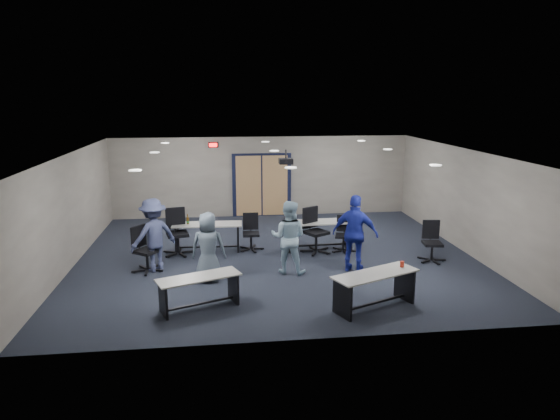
{
  "coord_description": "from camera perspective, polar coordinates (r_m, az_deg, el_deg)",
  "views": [
    {
      "loc": [
        -1.38,
        -12.18,
        4.09
      ],
      "look_at": [
        0.05,
        -0.3,
        1.3
      ],
      "focal_mm": 32.0,
      "sensor_mm": 36.0,
      "label": 1
    }
  ],
  "objects": [
    {
      "name": "ceiling_projector",
      "position": [
        12.9,
        0.68,
        5.62
      ],
      "size": [
        0.35,
        0.32,
        0.37
      ],
      "color": "black",
      "rests_on": "ceiling"
    },
    {
      "name": "table_front_right",
      "position": [
        9.95,
        10.83,
        -8.3
      ],
      "size": [
        1.86,
        1.25,
        0.84
      ],
      "rotation": [
        0.0,
        0.0,
        0.41
      ],
      "color": "#A8A69F",
      "rests_on": "floor"
    },
    {
      "name": "person_plaid",
      "position": [
        11.15,
        -8.21,
        -4.23
      ],
      "size": [
        0.84,
        0.62,
        1.58
      ],
      "primitive_type": "imported",
      "rotation": [
        0.0,
        0.0,
        2.98
      ],
      "color": "slate",
      "rests_on": "floor"
    },
    {
      "name": "exit_sign",
      "position": [
        16.71,
        -7.65,
        7.38
      ],
      "size": [
        0.32,
        0.07,
        0.18
      ],
      "color": "black",
      "rests_on": "back_wall"
    },
    {
      "name": "chair_back_d",
      "position": [
        13.27,
        7.28,
        -2.78
      ],
      "size": [
        0.74,
        0.74,
        0.95
      ],
      "primitive_type": null,
      "rotation": [
        0.0,
        0.0,
        -0.29
      ],
      "color": "black",
      "rests_on": "floor"
    },
    {
      "name": "person_back",
      "position": [
        12.05,
        -14.25,
        -2.79
      ],
      "size": [
        1.29,
        1.16,
        1.74
      ],
      "primitive_type": "imported",
      "rotation": [
        0.0,
        0.0,
        3.73
      ],
      "color": "#363D62",
      "rests_on": "floor"
    },
    {
      "name": "ceiling_can_lights",
      "position": [
        12.59,
        -0.53,
        6.65
      ],
      "size": [
        6.24,
        5.74,
        0.02
      ],
      "primitive_type": null,
      "color": "silver",
      "rests_on": "ceiling"
    },
    {
      "name": "floor",
      "position": [
        12.92,
        -0.39,
        -5.32
      ],
      "size": [
        10.0,
        10.0,
        0.0
      ],
      "primitive_type": "plane",
      "color": "black",
      "rests_on": "ground"
    },
    {
      "name": "front_wall",
      "position": [
        8.27,
        3.14,
        -6.24
      ],
      "size": [
        10.0,
        0.04,
        2.7
      ],
      "primitive_type": "cube",
      "color": "slate",
      "rests_on": "floor"
    },
    {
      "name": "ceiling",
      "position": [
        12.34,
        -0.41,
        6.66
      ],
      "size": [
        10.0,
        9.0,
        0.04
      ],
      "primitive_type": "cube",
      "color": "silver",
      "rests_on": "back_wall"
    },
    {
      "name": "table_back_right",
      "position": [
        13.45,
        4.43,
        -2.31
      ],
      "size": [
        1.9,
        0.72,
        0.76
      ],
      "rotation": [
        0.0,
        0.0,
        0.05
      ],
      "color": "#A8A69F",
      "rests_on": "floor"
    },
    {
      "name": "back_wall",
      "position": [
        16.96,
        -2.11,
        3.82
      ],
      "size": [
        10.0,
        0.04,
        2.7
      ],
      "primitive_type": "cube",
      "color": "slate",
      "rests_on": "floor"
    },
    {
      "name": "left_wall",
      "position": [
        13.0,
        -22.86,
        -0.09
      ],
      "size": [
        0.04,
        9.0,
        2.7
      ],
      "primitive_type": "cube",
      "color": "slate",
      "rests_on": "floor"
    },
    {
      "name": "chair_back_c",
      "position": [
        13.11,
        4.17,
        -2.37
      ],
      "size": [
        1.03,
        1.03,
        1.19
      ],
      "primitive_type": null,
      "rotation": [
        0.0,
        0.0,
        0.54
      ],
      "color": "black",
      "rests_on": "floor"
    },
    {
      "name": "chair_back_a",
      "position": [
        13.18,
        -11.65,
        -2.5
      ],
      "size": [
        0.91,
        0.91,
        1.2
      ],
      "primitive_type": null,
      "rotation": [
        0.0,
        0.0,
        0.22
      ],
      "color": "black",
      "rests_on": "floor"
    },
    {
      "name": "chair_loose_right",
      "position": [
        12.97,
        17.03,
        -3.5
      ],
      "size": [
        0.72,
        0.72,
        1.01
      ],
      "primitive_type": null,
      "rotation": [
        0.0,
        0.0,
        -0.14
      ],
      "color": "black",
      "rests_on": "floor"
    },
    {
      "name": "person_lightblue",
      "position": [
        11.55,
        0.98,
        -3.12
      ],
      "size": [
        1.0,
        0.89,
        1.72
      ],
      "primitive_type": "imported",
      "rotation": [
        0.0,
        0.0,
        2.81
      ],
      "color": "#A9CBE0",
      "rests_on": "floor"
    },
    {
      "name": "table_back_left",
      "position": [
        13.4,
        -8.32,
        -2.51
      ],
      "size": [
        1.85,
        0.69,
        1.01
      ],
      "rotation": [
        0.0,
        0.0,
        -0.05
      ],
      "color": "#A8A69F",
      "rests_on": "floor"
    },
    {
      "name": "person_navy",
      "position": [
        11.76,
        8.59,
        -2.68
      ],
      "size": [
        1.16,
        0.9,
        1.83
      ],
      "primitive_type": "imported",
      "rotation": [
        0.0,
        0.0,
        2.65
      ],
      "color": "#1C269C",
      "rests_on": "floor"
    },
    {
      "name": "double_door",
      "position": [
        16.98,
        -2.09,
        2.8
      ],
      "size": [
        2.0,
        0.07,
        2.2
      ],
      "color": "black",
      "rests_on": "back_wall"
    },
    {
      "name": "table_front_left",
      "position": [
        9.9,
        -9.22,
        -8.64
      ],
      "size": [
        1.69,
        1.09,
        0.65
      ],
      "rotation": [
        0.0,
        0.0,
        0.38
      ],
      "color": "#A8A69F",
      "rests_on": "floor"
    },
    {
      "name": "chair_back_b",
      "position": [
        13.31,
        -3.33,
        -2.58
      ],
      "size": [
        0.63,
        0.63,
        0.98
      ],
      "primitive_type": null,
      "rotation": [
        0.0,
        0.0,
        -0.03
      ],
      "color": "black",
      "rests_on": "floor"
    },
    {
      "name": "chair_loose_left",
      "position": [
        12.11,
        -15.0,
        -4.36
      ],
      "size": [
        0.95,
        0.95,
        1.09
      ],
      "primitive_type": null,
      "rotation": [
        0.0,
        0.0,
        0.94
      ],
      "color": "black",
      "rests_on": "floor"
    },
    {
      "name": "right_wall",
      "position": [
        14.02,
        20.36,
        1.03
      ],
      "size": [
        0.04,
        9.0,
        2.7
      ],
      "primitive_type": "cube",
      "color": "slate",
      "rests_on": "floor"
    }
  ]
}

